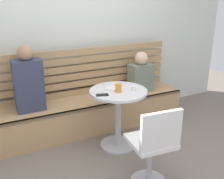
{
  "coord_description": "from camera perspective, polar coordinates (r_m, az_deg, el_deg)",
  "views": [
    {
      "loc": [
        -1.21,
        -1.93,
        1.79
      ],
      "look_at": [
        0.07,
        0.66,
        0.75
      ],
      "focal_mm": 42.23,
      "sensor_mm": 36.0,
      "label": 1
    }
  ],
  "objects": [
    {
      "name": "booth_backrest",
      "position": [
        3.72,
        -6.3,
        3.89
      ],
      "size": [
        2.65,
        0.04,
        0.67
      ],
      "color": "#A68157",
      "rests_on": "booth_bench"
    },
    {
      "name": "person_child_left",
      "position": [
        3.88,
        6.26,
        3.33
      ],
      "size": [
        0.34,
        0.22,
        0.59
      ],
      "color": "slate",
      "rests_on": "booth_bench"
    },
    {
      "name": "plate_small",
      "position": [
        3.12,
        0.07,
        0.29
      ],
      "size": [
        0.17,
        0.17,
        0.01
      ],
      "primitive_type": "cylinder",
      "color": "white",
      "rests_on": "cafe_table"
    },
    {
      "name": "booth_bench",
      "position": [
        3.7,
        -4.67,
        -5.35
      ],
      "size": [
        2.7,
        0.52,
        0.44
      ],
      "color": "tan",
      "rests_on": "ground"
    },
    {
      "name": "cafe_table",
      "position": [
        3.16,
        1.35,
        -3.93
      ],
      "size": [
        0.68,
        0.68,
        0.74
      ],
      "color": "#ADADB2",
      "rests_on": "ground"
    },
    {
      "name": "cup_tumbler_orange",
      "position": [
        3.0,
        1.4,
        0.35
      ],
      "size": [
        0.07,
        0.07,
        0.1
      ],
      "primitive_type": "cylinder",
      "color": "orange",
      "rests_on": "cafe_table"
    },
    {
      "name": "phone_on_table",
      "position": [
        2.92,
        -2.13,
        -1.17
      ],
      "size": [
        0.15,
        0.1,
        0.01
      ],
      "primitive_type": "cube",
      "rotation": [
        0.0,
        0.0,
        1.3
      ],
      "color": "black",
      "rests_on": "cafe_table"
    },
    {
      "name": "white_chair",
      "position": [
        2.54,
        9.05,
        -11.81
      ],
      "size": [
        0.43,
        0.43,
        0.85
      ],
      "color": "#ADADB2",
      "rests_on": "ground"
    },
    {
      "name": "ground",
      "position": [
        2.89,
        4.84,
        -18.47
      ],
      "size": [
        8.0,
        8.0,
        0.0
      ],
      "primitive_type": "plane",
      "color": "#70665B"
    },
    {
      "name": "cup_espresso_small",
      "position": [
        3.07,
        4.72,
        0.3
      ],
      "size": [
        0.06,
        0.06,
        0.05
      ],
      "primitive_type": "cylinder",
      "color": "silver",
      "rests_on": "cafe_table"
    },
    {
      "name": "person_adult",
      "position": [
        3.32,
        -17.65,
        1.67
      ],
      "size": [
        0.34,
        0.22,
        0.81
      ],
      "color": "#333851",
      "rests_on": "booth_bench"
    },
    {
      "name": "back_wall",
      "position": [
        3.78,
        -7.78,
        14.48
      ],
      "size": [
        5.2,
        0.1,
        2.9
      ],
      "primitive_type": "cube",
      "color": "silver",
      "rests_on": "ground"
    }
  ]
}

